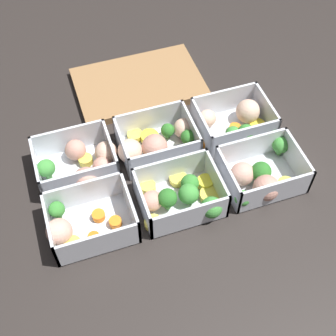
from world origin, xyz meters
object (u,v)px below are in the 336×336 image
object	(u,v)px
container_far_left	(82,164)
container_far_center	(156,143)
container_near_center	(182,196)
container_near_left	(81,224)
container_near_right	(260,175)
container_far_right	(237,122)

from	to	relation	value
container_far_left	container_far_center	distance (m)	0.15
container_near_center	container_far_center	xyz separation A→B (m)	(-0.01, 0.14, 0.00)
container_near_left	container_near_right	bearing A→B (deg)	-1.10
container_near_center	container_near_right	xyz separation A→B (m)	(0.16, -0.00, 0.00)
container_near_left	container_far_left	bearing A→B (deg)	76.54
container_near_center	container_near_right	world-z (taller)	same
container_near_left	container_far_right	bearing A→B (deg)	20.31
container_far_right	container_near_left	bearing A→B (deg)	-159.69
container_near_left	container_far_left	xyz separation A→B (m)	(0.03, 0.13, 0.00)
container_far_left	container_near_right	bearing A→B (deg)	-23.37
container_near_left	container_far_center	size ratio (longest dim) A/B	0.88
container_far_center	container_far_right	size ratio (longest dim) A/B	1.15
container_near_right	container_far_right	xyz separation A→B (m)	(0.01, 0.14, -0.00)
container_near_left	container_far_right	size ratio (longest dim) A/B	1.01
container_near_right	container_far_right	bearing A→B (deg)	84.02
container_near_right	container_far_left	bearing A→B (deg)	156.63
container_near_left	container_far_right	world-z (taller)	same
container_far_center	container_far_left	bearing A→B (deg)	-178.03
container_near_center	container_far_center	bearing A→B (deg)	92.62
container_far_center	container_far_right	xyz separation A→B (m)	(0.18, -0.00, 0.00)
container_far_center	container_near_left	bearing A→B (deg)	-143.52
container_near_center	container_far_left	size ratio (longest dim) A/B	0.98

